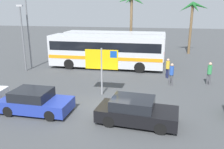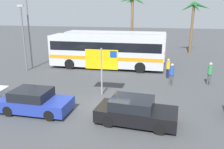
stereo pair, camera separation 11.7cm
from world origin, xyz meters
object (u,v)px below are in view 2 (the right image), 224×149
ferry_sign (102,61)px  car_black (135,111)px  bus_front_coach (107,50)px  bus_rear_coach (115,45)px  car_blue (35,101)px  pedestrian_by_bus (210,72)px  pedestrian_near_sign (168,67)px  pedestrian_crossing_lot (172,73)px

ferry_sign → car_black: 4.75m
bus_front_coach → bus_rear_coach: size_ratio=1.00×
car_blue → pedestrian_by_bus: size_ratio=2.26×
bus_front_coach → pedestrian_by_bus: size_ratio=6.22×
car_black → pedestrian_near_sign: bearing=83.0°
car_black → pedestrian_crossing_lot: (2.05, 6.54, 0.38)m
car_black → pedestrian_by_bus: (4.90, 7.30, 0.40)m
pedestrian_crossing_lot → pedestrian_near_sign: 1.98m
car_black → pedestrian_near_sign: pedestrian_near_sign is taller
bus_front_coach → car_black: size_ratio=2.60×
ferry_sign → pedestrian_by_bus: bearing=25.5°
bus_rear_coach → car_blue: 14.55m
pedestrian_crossing_lot → car_black: bearing=168.0°
car_blue → bus_front_coach: bearing=82.2°
pedestrian_crossing_lot → pedestrian_by_bus: size_ratio=0.98×
car_blue → car_black: (5.67, -0.17, 0.00)m
car_blue → pedestrian_near_sign: 11.22m
pedestrian_crossing_lot → car_blue: bearing=134.9°
bus_front_coach → pedestrian_near_sign: bearing=-22.8°
car_blue → bus_rear_coach: bearing=83.8°
bus_front_coach → pedestrian_crossing_lot: 7.50m
bus_rear_coach → ferry_sign: (1.20, -10.95, 0.54)m
pedestrian_by_bus → pedestrian_near_sign: bearing=92.8°
car_blue → ferry_sign: bearing=49.4°
car_black → pedestrian_by_bus: 8.80m
ferry_sign → pedestrian_crossing_lot: size_ratio=1.86×
bus_front_coach → ferry_sign: (1.37, -7.34, 0.54)m
car_blue → pedestrian_near_sign: size_ratio=2.39×
pedestrian_near_sign → pedestrian_by_bus: 3.29m
bus_front_coach → car_blue: bus_front_coach is taller
car_blue → pedestrian_by_bus: pedestrian_by_bus is taller
car_blue → pedestrian_crossing_lot: bearing=40.7°
car_black → pedestrian_crossing_lot: 6.87m
bus_front_coach → bus_rear_coach: same height
ferry_sign → pedestrian_crossing_lot: bearing=31.6°
bus_front_coach → car_black: 11.70m
bus_rear_coach → ferry_sign: ferry_sign is taller
car_black → pedestrian_crossing_lot: bearing=77.8°
pedestrian_near_sign → pedestrian_crossing_lot: bearing=58.2°
ferry_sign → pedestrian_crossing_lot: 5.65m
pedestrian_near_sign → bus_rear_coach: bearing=-85.0°
bus_front_coach → pedestrian_crossing_lot: size_ratio=6.35×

